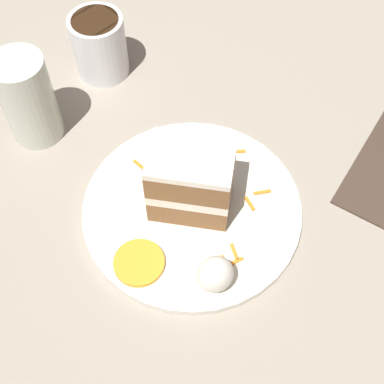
% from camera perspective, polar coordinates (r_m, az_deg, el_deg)
% --- Properties ---
extents(ground_plane, '(6.00, 6.00, 0.00)m').
position_cam_1_polar(ground_plane, '(0.77, 2.59, 1.23)').
color(ground_plane, '#38332D').
rests_on(ground_plane, ground).
extents(dining_table, '(1.33, 0.98, 0.03)m').
position_cam_1_polar(dining_table, '(0.76, 2.63, 1.83)').
color(dining_table, gray).
rests_on(dining_table, ground).
extents(plate, '(0.29, 0.29, 0.01)m').
position_cam_1_polar(plate, '(0.71, 0.00, -1.85)').
color(plate, silver).
rests_on(plate, dining_table).
extents(cake_slice, '(0.12, 0.12, 0.10)m').
position_cam_1_polar(cake_slice, '(0.66, -0.11, 1.19)').
color(cake_slice, brown).
rests_on(cake_slice, plate).
extents(cream_dollop, '(0.04, 0.04, 0.06)m').
position_cam_1_polar(cream_dollop, '(0.63, 2.49, -8.77)').
color(cream_dollop, white).
rests_on(cream_dollop, plate).
extents(orange_garnish, '(0.06, 0.06, 0.01)m').
position_cam_1_polar(orange_garnish, '(0.66, -5.67, -7.52)').
color(orange_garnish, orange).
rests_on(orange_garnish, plate).
extents(carrot_shreds_scatter, '(0.15, 0.20, 0.00)m').
position_cam_1_polar(carrot_shreds_scatter, '(0.71, 2.54, -0.98)').
color(carrot_shreds_scatter, orange).
rests_on(carrot_shreds_scatter, plate).
extents(drinking_glass, '(0.07, 0.07, 0.14)m').
position_cam_1_polar(drinking_glass, '(0.78, -16.93, 8.98)').
color(drinking_glass, beige).
rests_on(drinking_glass, dining_table).
extents(coffee_mug, '(0.08, 0.08, 0.10)m').
position_cam_1_polar(coffee_mug, '(0.85, -9.88, 15.30)').
color(coffee_mug, white).
rests_on(coffee_mug, dining_table).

